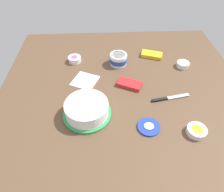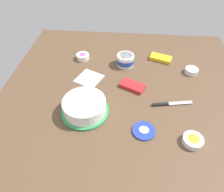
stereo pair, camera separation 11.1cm
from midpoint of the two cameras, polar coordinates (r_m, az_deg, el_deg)
The scene contains 11 objects.
ground_plane at distance 1.22m, azimuth 6.40°, elevation 0.32°, with size 1.54×1.54×0.00m, color brown.
frosted_cake at distance 1.09m, azimuth -4.96°, elevation -3.08°, with size 0.26×0.26×0.10m.
frosting_tub at distance 1.43m, azimuth 6.10°, elevation 10.13°, with size 0.12×0.12×0.08m.
frosting_tub_lid at distance 1.06m, azimuth 12.08°, elevation -9.79°, with size 0.12×0.12×0.02m.
spreading_knife at distance 1.21m, azimuth 18.35°, elevation -2.25°, with size 0.24×0.06×0.01m.
sprinkle_bowl_green at distance 1.48m, azimuth 23.76°, elevation 6.54°, with size 0.09×0.09×0.03m.
sprinkle_bowl_yellow at distance 1.08m, azimuth 24.87°, elevation -11.52°, with size 0.10×0.10×0.04m.
sprinkle_bowl_rainbow at distance 1.50m, azimuth -6.20°, elevation 11.11°, with size 0.09×0.09×0.04m.
candy_box_lower at distance 1.26m, azimuth 8.34°, elevation 2.80°, with size 0.15×0.08×0.02m, color red.
candy_box_upper at distance 1.54m, azimuth 15.77°, elevation 10.26°, with size 0.15×0.08×0.02m, color yellow.
paper_napkin at distance 1.32m, azimuth -4.15°, elevation 4.96°, with size 0.15×0.15×0.01m, color white.
Camera 2 is at (-0.01, -0.87, 0.85)m, focal length 32.08 mm.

